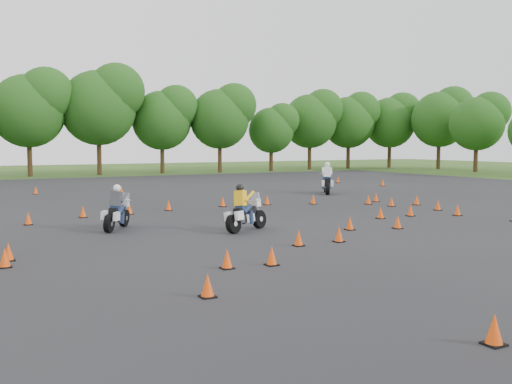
# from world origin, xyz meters

# --- Properties ---
(ground) EXTENTS (140.00, 140.00, 0.00)m
(ground) POSITION_xyz_m (0.00, 0.00, 0.00)
(ground) COLOR #2D5119
(ground) RESTS_ON ground
(asphalt_pad) EXTENTS (62.00, 62.00, 0.00)m
(asphalt_pad) POSITION_xyz_m (0.00, 6.00, 0.01)
(asphalt_pad) COLOR black
(asphalt_pad) RESTS_ON ground
(treeline) EXTENTS (87.30, 32.53, 11.10)m
(treeline) POSITION_xyz_m (2.37, 35.05, 4.65)
(treeline) COLOR #1F4B15
(treeline) RESTS_ON ground
(traffic_cones) EXTENTS (36.61, 33.26, 0.45)m
(traffic_cones) POSITION_xyz_m (-0.52, 4.95, 0.23)
(traffic_cones) COLOR #EF470A
(traffic_cones) RESTS_ON asphalt_pad
(rider_grey) EXTENTS (1.71, 2.04, 1.59)m
(rider_grey) POSITION_xyz_m (-4.98, 5.07, 0.80)
(rider_grey) COLOR #383A3F
(rider_grey) RESTS_ON ground
(rider_yellow) EXTENTS (2.19, 1.52, 1.64)m
(rider_yellow) POSITION_xyz_m (-1.09, 2.59, 0.82)
(rider_yellow) COLOR yellow
(rider_yellow) RESTS_ON ground
(rider_white) EXTENTS (1.96, 2.48, 1.90)m
(rider_white) POSITION_xyz_m (9.94, 13.38, 0.96)
(rider_white) COLOR white
(rider_white) RESTS_ON ground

